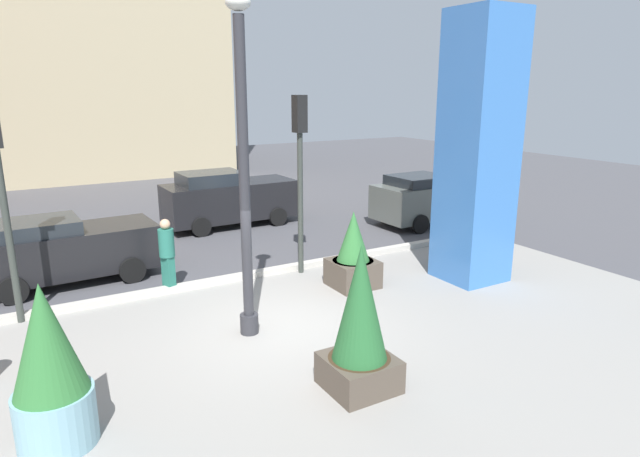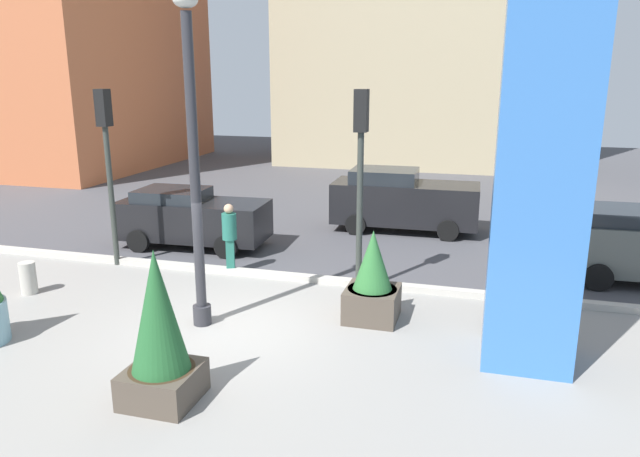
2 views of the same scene
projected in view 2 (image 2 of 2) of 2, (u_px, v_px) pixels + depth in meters
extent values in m
plane|color=#47474C|center=(292.00, 268.00, 15.33)|extent=(60.00, 60.00, 0.00)
cube|color=gray|center=(178.00, 380.00, 9.75)|extent=(18.00, 10.00, 0.02)
cube|color=#B7B2A8|center=(281.00, 276.00, 14.49)|extent=(18.00, 0.24, 0.16)
cylinder|color=#2D2D33|center=(202.00, 315.00, 11.86)|extent=(0.36, 0.36, 0.40)
cylinder|color=#2D2D33|center=(195.00, 178.00, 11.16)|extent=(0.20, 0.20, 5.92)
ellipsoid|color=silver|center=(185.00, 0.00, 10.36)|extent=(0.44, 0.44, 0.28)
cube|color=#3870BC|center=(541.00, 177.00, 9.66)|extent=(1.45, 1.45, 6.48)
cube|color=#4C4238|center=(372.00, 304.00, 12.07)|extent=(1.05, 1.05, 0.67)
cylinder|color=#382819|center=(372.00, 289.00, 11.99)|extent=(1.00, 1.00, 0.04)
cone|color=#2D6B33|center=(373.00, 260.00, 11.83)|extent=(0.79, 0.79, 1.21)
cube|color=#4C4238|center=(163.00, 384.00, 9.08)|extent=(1.06, 1.06, 0.54)
cylinder|color=#382819|center=(162.00, 369.00, 9.01)|extent=(1.01, 1.01, 0.04)
cone|color=#235B2D|center=(157.00, 310.00, 8.77)|extent=(0.88, 0.88, 1.88)
cylinder|color=#B2ADA3|center=(28.00, 278.00, 13.45)|extent=(0.36, 0.36, 0.75)
cylinder|color=#333833|center=(111.00, 198.00, 15.14)|extent=(0.14, 0.14, 3.59)
cube|color=black|center=(103.00, 108.00, 14.57)|extent=(0.28, 0.32, 0.90)
sphere|color=green|center=(108.00, 118.00, 14.79)|extent=(0.18, 0.18, 0.18)
cylinder|color=#333833|center=(360.00, 214.00, 13.27)|extent=(0.14, 0.14, 3.64)
cube|color=black|center=(361.00, 111.00, 12.70)|extent=(0.28, 0.32, 0.90)
sphere|color=yellow|center=(363.00, 97.00, 12.79)|extent=(0.18, 0.18, 0.18)
cube|color=#1E2328|center=(628.00, 216.00, 14.05)|extent=(1.93, 1.64, 0.33)
cylinder|color=black|center=(584.00, 255.00, 15.38)|extent=(0.65, 0.24, 0.64)
cylinder|color=black|center=(598.00, 277.00, 13.69)|extent=(0.65, 0.24, 0.64)
cube|color=black|center=(194.00, 219.00, 17.04)|extent=(4.28, 1.91, 1.07)
cube|color=#1E2328|center=(172.00, 194.00, 17.00)|extent=(1.96, 1.60, 0.32)
cylinder|color=black|center=(248.00, 231.00, 17.69)|extent=(0.65, 0.25, 0.64)
cylinder|color=black|center=(226.00, 247.00, 16.07)|extent=(0.65, 0.25, 0.64)
cylinder|color=black|center=(167.00, 226.00, 18.26)|extent=(0.65, 0.25, 0.64)
cylinder|color=black|center=(139.00, 241.00, 16.64)|extent=(0.65, 0.25, 0.64)
cube|color=black|center=(405.00, 203.00, 18.75)|extent=(4.55, 1.85, 1.26)
cube|color=#1E2328|center=(384.00, 176.00, 18.70)|extent=(2.06, 1.59, 0.42)
cylinder|color=black|center=(451.00, 217.00, 19.38)|extent=(0.64, 0.23, 0.64)
cylinder|color=black|center=(448.00, 230.00, 17.73)|extent=(0.64, 0.23, 0.64)
cylinder|color=black|center=(366.00, 212.00, 20.07)|extent=(0.64, 0.23, 0.64)
cylinder|color=black|center=(356.00, 225.00, 18.41)|extent=(0.64, 0.23, 0.64)
cube|color=#236656|center=(230.00, 256.00, 14.85)|extent=(0.29, 0.33, 0.88)
cylinder|color=#236656|center=(229.00, 226.00, 14.66)|extent=(0.46, 0.46, 0.66)
sphere|color=tan|center=(229.00, 209.00, 14.55)|extent=(0.24, 0.24, 0.24)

